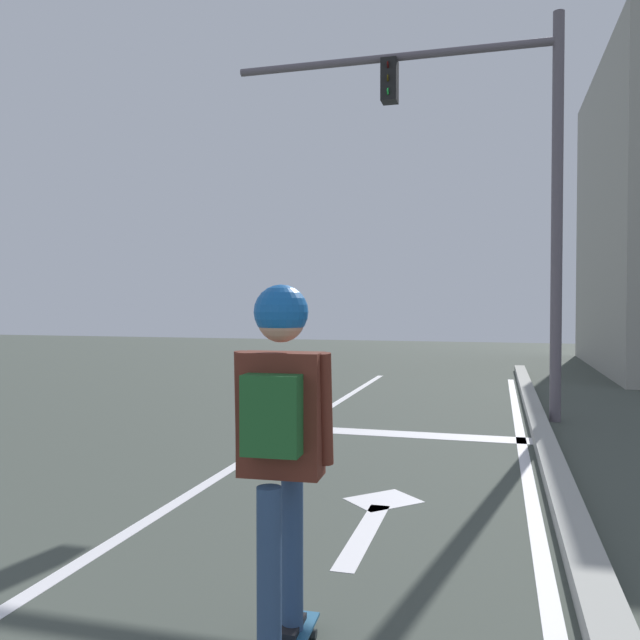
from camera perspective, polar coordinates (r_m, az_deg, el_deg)
lane_line_center at (r=5.84m, az=-12.60°, el=-15.47°), size 0.12×20.00×0.01m
lane_line_curbside at (r=5.23m, az=18.67°, el=-17.59°), size 0.12×20.00×0.01m
stop_bar at (r=8.57m, az=7.86°, el=-9.97°), size 3.08×0.40×0.01m
lane_arrow_stem at (r=5.02m, az=3.89°, el=-18.32°), size 0.16×1.40×0.01m
lane_arrow_head at (r=5.81m, az=5.62°, el=-15.53°), size 0.71×0.71×0.01m
curb_strip at (r=5.23m, az=21.54°, el=-16.84°), size 0.24×24.00×0.14m
skater at (r=3.03m, az=-3.53°, el=-8.64°), size 0.47×0.63×1.71m
traffic_signal_mast at (r=10.08m, az=14.13°, el=14.29°), size 4.91×0.34×5.84m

